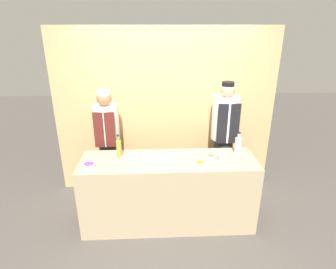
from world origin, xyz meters
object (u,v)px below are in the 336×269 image
bottle_clear (238,145)px  bottle_oil (119,148)px  cutting_board (158,160)px  chef_right (224,137)px  sauce_bowl_orange (200,164)px  sauce_bowl_purple (89,165)px  sauce_bowl_green (211,157)px  chef_left (108,142)px  sauce_bowl_red (133,156)px  cup_steel (222,156)px

bottle_clear → bottle_oil: 1.47m
bottle_oil → bottle_clear: bearing=0.7°
cutting_board → chef_right: 1.15m
bottle_clear → sauce_bowl_orange: bearing=-149.1°
cutting_board → sauce_bowl_purple: bearing=-170.8°
sauce_bowl_green → chef_left: chef_left is taller
sauce_bowl_red → cup_steel: cup_steel is taller
cup_steel → sauce_bowl_green: bearing=157.3°
bottle_oil → chef_right: (1.42, 0.51, -0.09)m
chef_left → sauce_bowl_green: bearing=-24.9°
sauce_bowl_purple → sauce_bowl_green: (1.43, 0.16, -0.00)m
cup_steel → sauce_bowl_purple: bearing=-176.1°
cup_steel → sauce_bowl_orange: bearing=-155.3°
bottle_clear → cup_steel: size_ratio=2.78×
bottle_oil → cup_steel: bottle_oil is taller
cup_steel → cutting_board: bearing=178.5°
sauce_bowl_red → bottle_clear: size_ratio=0.42×
chef_left → cutting_board: bearing=-43.3°
sauce_bowl_orange → cutting_board: (-0.48, 0.15, -0.02)m
cutting_board → bottle_clear: bottle_clear is taller
sauce_bowl_green → bottle_clear: (0.36, 0.13, 0.09)m
sauce_bowl_green → bottle_oil: 1.12m
chef_left → chef_right: (1.64, -0.00, 0.05)m
sauce_bowl_red → bottle_oil: (-0.17, 0.05, 0.08)m
sauce_bowl_orange → cup_steel: bearing=24.7°
bottle_oil → chef_left: chef_left is taller
bottle_oil → sauce_bowl_red: bearing=-17.3°
sauce_bowl_orange → cutting_board: size_ratio=0.33×
chef_left → bottle_clear: bearing=-16.2°
sauce_bowl_orange → bottle_oil: bearing=162.9°
bottle_oil → chef_right: size_ratio=0.17×
sauce_bowl_orange → cutting_board: sauce_bowl_orange is taller
bottle_oil → cup_steel: (1.24, -0.16, -0.06)m
cup_steel → chef_right: chef_right is taller
sauce_bowl_purple → chef_left: (0.09, 0.78, -0.05)m
cutting_board → chef_left: size_ratio=0.23×
sauce_bowl_orange → chef_left: bearing=145.6°
sauce_bowl_purple → cutting_board: sauce_bowl_purple is taller
sauce_bowl_orange → cup_steel: size_ratio=1.16×
sauce_bowl_green → bottle_clear: bearing=19.8°
sauce_bowl_red → chef_left: (-0.40, 0.56, -0.06)m
cup_steel → chef_left: (-1.46, 0.67, -0.07)m
sauce_bowl_purple → sauce_bowl_orange: size_ratio=1.18×
bottle_clear → bottle_oil: (-1.47, -0.02, 0.00)m
sauce_bowl_orange → bottle_clear: bottle_clear is taller
sauce_bowl_purple → sauce_bowl_red: size_ratio=1.19×
sauce_bowl_purple → sauce_bowl_green: bearing=6.3°
sauce_bowl_orange → bottle_oil: (-0.95, 0.29, 0.09)m
sauce_bowl_green → cutting_board: sauce_bowl_green is taller
cutting_board → bottle_oil: bearing=163.3°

